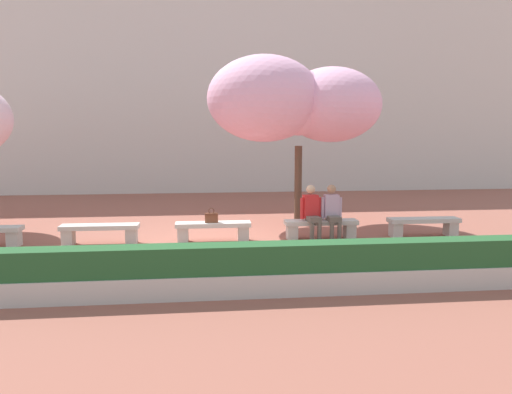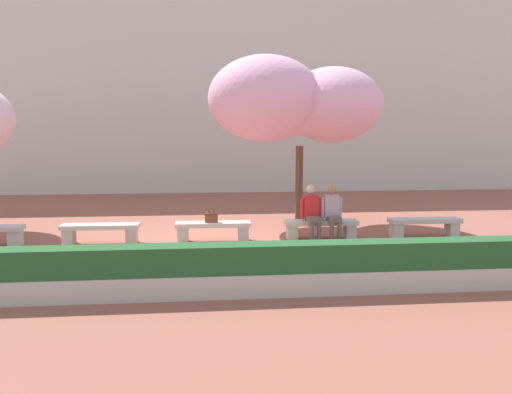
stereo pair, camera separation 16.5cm
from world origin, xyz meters
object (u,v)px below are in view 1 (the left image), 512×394
handbag (211,217)px  person_seated_right (332,210)px  stone_bench_east_end (424,224)px  stone_bench_center (213,229)px  person_seated_left (312,210)px  stone_bench_near_west (100,231)px  stone_bench_near_east (321,226)px  cherry_tree_main (295,102)px

handbag → person_seated_right: bearing=-0.7°
person_seated_right → stone_bench_east_end: bearing=1.3°
stone_bench_center → person_seated_left: 2.34m
stone_bench_east_end → stone_bench_near_west: bearing=180.0°
stone_bench_east_end → person_seated_right: person_seated_right is taller
person_seated_left → handbag: bearing=179.1°
stone_bench_near_east → cherry_tree_main: bearing=97.8°
person_seated_left → handbag: size_ratio=3.81×
person_seated_left → person_seated_right: same height
person_seated_left → cherry_tree_main: (-0.03, 2.07, 2.63)m
stone_bench_near_east → stone_bench_center: bearing=180.0°
stone_bench_center → stone_bench_near_east: same height
stone_bench_east_end → person_seated_left: 2.82m
stone_bench_near_west → cherry_tree_main: cherry_tree_main is taller
handbag → cherry_tree_main: cherry_tree_main is taller
stone_bench_center → handbag: (-0.04, -0.02, 0.28)m
cherry_tree_main → handbag: bearing=-138.7°
stone_bench_near_east → person_seated_left: person_seated_left is taller
stone_bench_east_end → handbag: 5.15m
stone_bench_near_west → person_seated_right: bearing=-0.6°
stone_bench_near_west → stone_bench_near_east: 5.11m
stone_bench_near_west → handbag: size_ratio=5.13×
stone_bench_center → handbag: 0.28m
stone_bench_near_west → person_seated_left: bearing=-0.6°
person_seated_left → cherry_tree_main: cherry_tree_main is taller
stone_bench_east_end → handbag: (-5.14, -0.02, 0.28)m
stone_bench_near_east → person_seated_right: 0.47m
cherry_tree_main → stone_bench_center: bearing=-138.5°
person_seated_right → cherry_tree_main: bearing=104.4°
stone_bench_near_east → person_seated_left: bearing=-167.7°
stone_bench_near_west → person_seated_right: size_ratio=1.35×
cherry_tree_main → stone_bench_near_east: bearing=-82.2°
stone_bench_near_east → stone_bench_east_end: size_ratio=1.00×
handbag → cherry_tree_main: size_ratio=0.07×
stone_bench_near_east → cherry_tree_main: size_ratio=0.37×
handbag → cherry_tree_main: 4.13m
stone_bench_near_west → handbag: (2.51, -0.02, 0.28)m
handbag → person_seated_left: bearing=-0.9°
stone_bench_near_west → person_seated_left: (4.86, -0.05, 0.40)m
stone_bench_near_east → person_seated_right: bearing=-12.0°
person_seated_right → handbag: (-2.84, 0.04, -0.12)m
stone_bench_near_east → person_seated_left: size_ratio=1.35×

